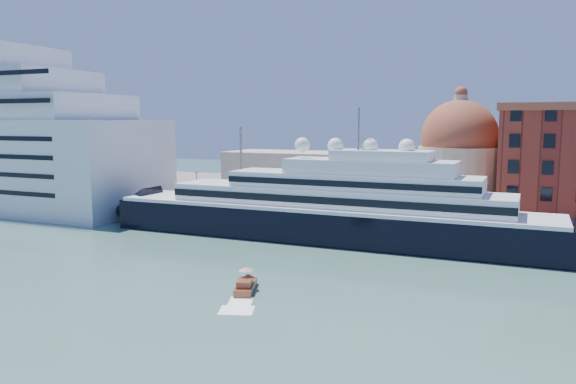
% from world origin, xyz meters
% --- Properties ---
extents(ground, '(400.00, 400.00, 0.00)m').
position_xyz_m(ground, '(0.00, 0.00, 0.00)').
color(ground, '#3A655C').
rests_on(ground, ground).
extents(quay, '(180.00, 10.00, 2.50)m').
position_xyz_m(quay, '(0.00, 34.00, 1.25)').
color(quay, gray).
rests_on(quay, ground).
extents(land, '(260.00, 72.00, 2.00)m').
position_xyz_m(land, '(0.00, 75.00, 1.00)').
color(land, slate).
rests_on(land, ground).
extents(quay_fence, '(180.00, 0.10, 1.20)m').
position_xyz_m(quay_fence, '(0.00, 29.50, 3.10)').
color(quay_fence, slate).
rests_on(quay_fence, quay).
extents(superyacht, '(94.28, 13.07, 28.18)m').
position_xyz_m(superyacht, '(-0.03, 23.00, 4.86)').
color(superyacht, black).
rests_on(superyacht, ground).
extents(service_barge, '(11.22, 5.34, 2.42)m').
position_xyz_m(service_barge, '(-36.90, 22.88, 0.70)').
color(service_barge, white).
rests_on(service_barge, ground).
extents(water_taxi, '(4.30, 6.93, 3.12)m').
position_xyz_m(water_taxi, '(4.27, -10.92, 0.75)').
color(water_taxi, maroon).
rests_on(water_taxi, ground).
extents(church, '(66.00, 18.00, 25.50)m').
position_xyz_m(church, '(6.39, 57.72, 10.91)').
color(church, beige).
rests_on(church, land).
extents(lamp_posts, '(120.80, 2.40, 18.00)m').
position_xyz_m(lamp_posts, '(-12.67, 32.27, 9.84)').
color(lamp_posts, slate).
rests_on(lamp_posts, quay).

